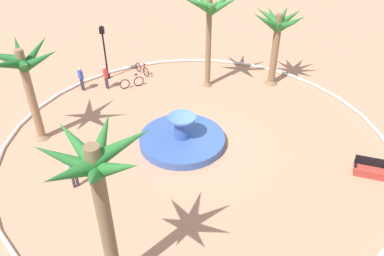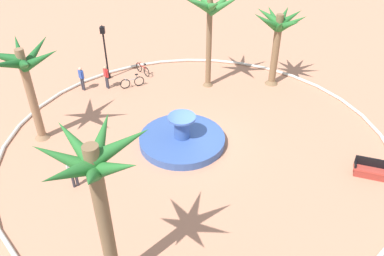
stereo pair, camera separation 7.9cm
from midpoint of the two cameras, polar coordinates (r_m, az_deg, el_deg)
The scene contains 14 objects.
ground_plane at distance 21.78m, azimuth 0.52°, elevation -2.12°, with size 80.00×80.00×0.00m, color tan.
plaza_curb at distance 21.72m, azimuth 0.52°, elevation -1.91°, with size 21.44×21.44×0.20m, color silver.
fountain at distance 21.55m, azimuth -1.57°, elevation -1.66°, with size 4.78×4.78×1.79m.
palm_tree_near_fountain at distance 12.27m, azimuth -13.86°, elevation -8.30°, with size 3.63×3.65×6.72m.
palm_tree_by_curb at distance 25.35m, azimuth 2.39°, elevation 16.90°, with size 4.30×4.48×6.66m.
palm_tree_mid_plaza at distance 26.63m, azimuth 12.42°, elevation 14.02°, with size 3.63×3.67×5.25m.
palm_tree_far_side at distance 21.65m, azimuth -23.63°, elevation 7.64°, with size 4.32×4.11×5.69m.
bench_east at distance 21.33m, azimuth 24.68°, elevation -5.69°, with size 1.67×1.05×1.00m.
lamppost at distance 28.02m, azimuth -12.90°, elevation 11.43°, with size 0.32×0.32×3.99m.
bicycle_red_frame at distance 29.01m, azimuth -7.44°, elevation 8.59°, with size 1.07×1.42×0.94m.
bicycle_by_lamppost at distance 27.30m, azimuth -8.95°, elevation 6.67°, with size 1.64×0.68×0.94m.
person_cyclist_helmet at distance 27.25m, azimuth -12.68°, elevation 7.49°, with size 0.36×0.44×1.67m.
person_cyclist_photo at distance 27.41m, azimuth -16.14°, elevation 7.16°, with size 0.40×0.40×1.71m.
person_pedestrian_stroll at distance 19.29m, azimuth -17.23°, elevation -6.23°, with size 0.47×0.35×1.64m.
Camera 1 is at (1.25, 17.33, 13.14)m, focal length 36.15 mm.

